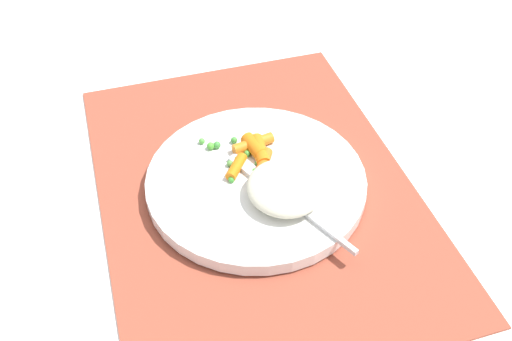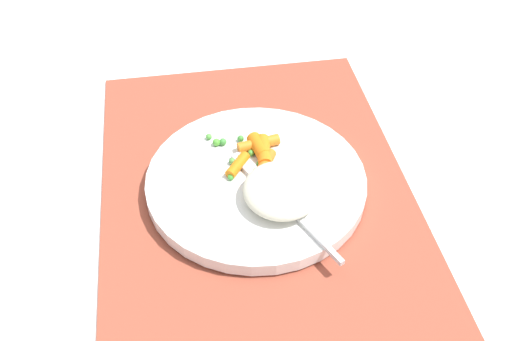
{
  "view_description": "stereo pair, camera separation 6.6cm",
  "coord_description": "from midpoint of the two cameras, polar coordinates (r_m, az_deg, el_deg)",
  "views": [
    {
      "loc": [
        -0.47,
        0.14,
        0.52
      ],
      "look_at": [
        0.0,
        0.0,
        0.03
      ],
      "focal_mm": 40.77,
      "sensor_mm": 36.0,
      "label": 1
    },
    {
      "loc": [
        -0.49,
        0.08,
        0.52
      ],
      "look_at": [
        0.0,
        0.0,
        0.03
      ],
      "focal_mm": 40.77,
      "sensor_mm": 36.0,
      "label": 2
    }
  ],
  "objects": [
    {
      "name": "pea_scatter",
      "position": [
        0.72,
        -4.56,
        1.39
      ],
      "size": [
        0.09,
        0.08,
        0.01
      ],
      "color": "green",
      "rests_on": "plate"
    },
    {
      "name": "fork",
      "position": [
        0.68,
        -0.69,
        -2.16
      ],
      "size": [
        0.19,
        0.1,
        0.01
      ],
      "color": "silver",
      "rests_on": "plate"
    },
    {
      "name": "carrot_portion",
      "position": [
        0.72,
        -2.75,
        1.7
      ],
      "size": [
        0.07,
        0.08,
        0.02
      ],
      "color": "orange",
      "rests_on": "plate"
    },
    {
      "name": "plate",
      "position": [
        0.71,
        -2.66,
        -1.2
      ],
      "size": [
        0.27,
        0.27,
        0.02
      ],
      "primitive_type": "cylinder",
      "color": "white",
      "rests_on": "placemat"
    },
    {
      "name": "rice_mound",
      "position": [
        0.67,
        0.05,
        -1.82
      ],
      "size": [
        0.09,
        0.09,
        0.03
      ],
      "primitive_type": "ellipsoid",
      "color": "beige",
      "rests_on": "plate"
    },
    {
      "name": "ground_plane",
      "position": [
        0.72,
        -2.62,
        -2.01
      ],
      "size": [
        2.4,
        2.4,
        0.0
      ],
      "primitive_type": "plane",
      "color": "white"
    },
    {
      "name": "placemat",
      "position": [
        0.72,
        -2.63,
        -1.84
      ],
      "size": [
        0.52,
        0.38,
        0.01
      ],
      "primitive_type": "cube",
      "color": "#9E4733",
      "rests_on": "ground_plane"
    }
  ]
}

